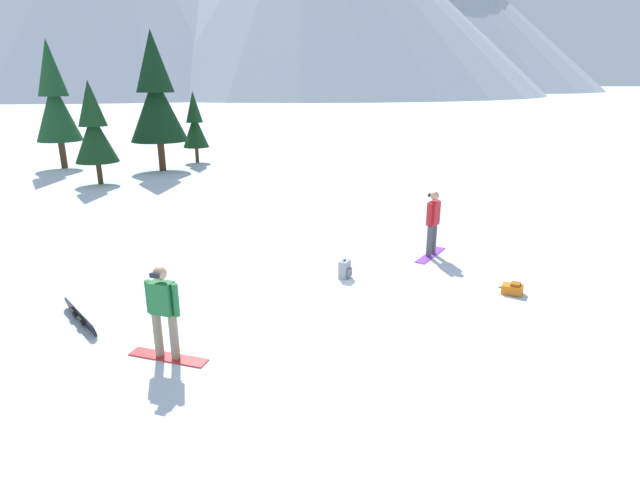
{
  "coord_description": "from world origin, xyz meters",
  "views": [
    {
      "loc": [
        -2.35,
        -9.55,
        4.63
      ],
      "look_at": [
        0.03,
        1.64,
        1.0
      ],
      "focal_mm": 28.17,
      "sensor_mm": 36.0,
      "label": 1
    }
  ],
  "objects": [
    {
      "name": "ground_plane",
      "position": [
        0.0,
        0.0,
        0.0
      ],
      "size": [
        800.0,
        800.0,
        0.0
      ],
      "primitive_type": "plane",
      "color": "silver"
    },
    {
      "name": "snowboarder_foreground",
      "position": [
        -3.34,
        -1.41,
        0.91
      ],
      "size": [
        1.4,
        0.95,
        1.71
      ],
      "color": "red",
      "rests_on": "ground_plane"
    },
    {
      "name": "snowboarder_midground",
      "position": [
        3.4,
        2.69,
        0.96
      ],
      "size": [
        1.32,
        1.3,
        1.81
      ],
      "color": "#993FD8",
      "rests_on": "ground_plane"
    },
    {
      "name": "loose_snowboard_near_left",
      "position": [
        -5.18,
        0.37,
        0.13
      ],
      "size": [
        1.0,
        1.69,
        0.27
      ],
      "color": "black",
      "rests_on": "ground_plane"
    },
    {
      "name": "backpack_grey",
      "position": [
        0.65,
        1.59,
        0.21
      ],
      "size": [
        0.37,
        0.38,
        0.47
      ],
      "color": "gray",
      "rests_on": "ground_plane"
    },
    {
      "name": "backpack_orange",
      "position": [
        4.13,
        -0.16,
        0.12
      ],
      "size": [
        0.55,
        0.54,
        0.28
      ],
      "color": "orange",
      "rests_on": "ground_plane"
    },
    {
      "name": "pine_tree_short",
      "position": [
        -7.61,
        15.41,
        2.56
      ],
      "size": [
        1.93,
        1.93,
        4.7
      ],
      "color": "#472D19",
      "rests_on": "ground_plane"
    },
    {
      "name": "pine_tree_broad",
      "position": [
        -5.06,
        18.71,
        3.9
      ],
      "size": [
        2.96,
        2.96,
        7.15
      ],
      "color": "#472D19",
      "rests_on": "ground_plane"
    },
    {
      "name": "pine_tree_leaning",
      "position": [
        -3.28,
        21.2,
        2.24
      ],
      "size": [
        1.5,
        1.5,
        4.1
      ],
      "color": "#472D19",
      "rests_on": "ground_plane"
    },
    {
      "name": "pine_tree_young",
      "position": [
        -10.49,
        20.7,
        3.69
      ],
      "size": [
        2.35,
        2.35,
        6.78
      ],
      "color": "#472D19",
      "rests_on": "ground_plane"
    },
    {
      "name": "peak_west_ridge",
      "position": [
        102.2,
        252.29,
        41.25
      ],
      "size": [
        184.19,
        184.19,
        78.96
      ],
      "color": "#B2B7C6",
      "rests_on": "ground_plane"
    }
  ]
}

